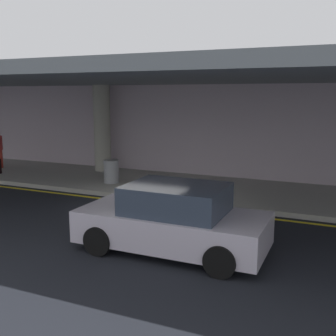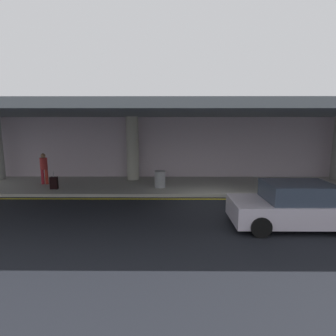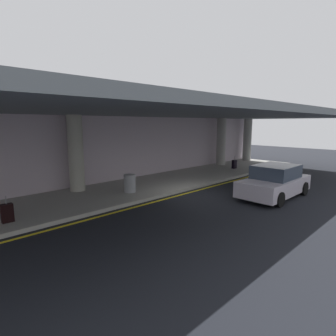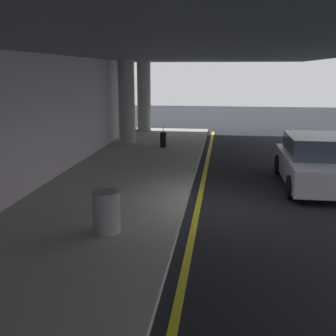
% 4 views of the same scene
% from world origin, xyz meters
% --- Properties ---
extents(ground_plane, '(60.00, 60.00, 0.00)m').
position_xyz_m(ground_plane, '(0.00, 0.00, 0.00)').
color(ground_plane, black).
extents(sidewalk, '(26.00, 4.20, 0.15)m').
position_xyz_m(sidewalk, '(0.00, 3.10, 0.07)').
color(sidewalk, '#9C9A92').
rests_on(sidewalk, ground).
extents(lane_stripe_yellow, '(26.00, 0.14, 0.01)m').
position_xyz_m(lane_stripe_yellow, '(0.00, 0.71, 0.00)').
color(lane_stripe_yellow, yellow).
rests_on(lane_stripe_yellow, ground).
extents(support_column_left_mid, '(0.71, 0.71, 3.65)m').
position_xyz_m(support_column_left_mid, '(-4.00, 4.44, 1.97)').
color(support_column_left_mid, '#A2A092').
rests_on(support_column_left_mid, sidewalk).
extents(ceiling_overhang, '(28.00, 13.20, 0.30)m').
position_xyz_m(ceiling_overhang, '(0.00, 2.60, 3.95)').
color(ceiling_overhang, slate).
rests_on(ceiling_overhang, support_column_far_left).
extents(terminal_back_wall, '(26.00, 0.30, 3.80)m').
position_xyz_m(terminal_back_wall, '(0.00, 5.35, 1.90)').
color(terminal_back_wall, '#BAAAB5').
rests_on(terminal_back_wall, ground).
extents(car_silver, '(4.10, 1.92, 1.50)m').
position_xyz_m(car_silver, '(2.29, -2.55, 0.71)').
color(car_silver, '#BAB2C2').
rests_on(car_silver, ground).
extents(trash_bin_steel, '(0.56, 0.56, 0.85)m').
position_xyz_m(trash_bin_steel, '(-2.34, 2.42, 0.57)').
color(trash_bin_steel, gray).
rests_on(trash_bin_steel, sidewalk).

